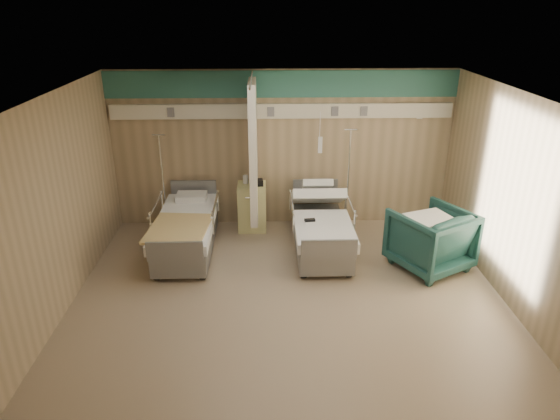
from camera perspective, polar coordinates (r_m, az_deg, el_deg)
The scene contains 13 objects.
ground at distance 7.23m, azimuth 0.90°, elevation -9.45°, with size 6.00×5.00×0.00m, color gray.
room_walls at distance 6.66m, azimuth 0.63°, elevation 5.40°, with size 6.04×5.04×2.82m.
bed_right at distance 8.25m, azimuth 4.68°, elevation -2.66°, with size 1.00×2.16×0.63m, color white, non-canonical shape.
bed_left at distance 8.31m, azimuth -10.60°, elevation -2.81°, with size 1.00×2.16×0.63m, color white, non-canonical shape.
bedside_cabinet at distance 8.99m, azimuth -3.21°, elevation 0.36°, with size 0.50×0.48×0.85m, color #DED98A.
visitor_armchair at distance 7.99m, azimuth 16.81°, elevation -3.21°, with size 1.02×1.05×0.96m, color #1B4542.
waffle_blanket at distance 7.78m, azimuth 16.95°, elevation 0.20°, with size 0.63×0.56×0.07m, color white.
iv_stand_right at distance 9.04m, azimuth 7.59°, elevation 0.03°, with size 0.33×0.33×1.86m.
iv_stand_left at distance 9.09m, azimuth -12.90°, elevation -0.32°, with size 0.32×0.32×1.80m.
call_remote at distance 7.90m, azimuth 3.42°, elevation -1.16°, with size 0.17×0.07×0.04m, color black.
tan_blanket at distance 7.76m, azimuth -11.52°, elevation -2.07°, with size 0.87×1.10×0.04m, color tan.
toiletry_bag at distance 8.76m, azimuth -2.65°, elevation 3.15°, with size 0.21×0.13×0.11m, color black.
white_cup at distance 8.89m, azimuth -3.95°, elevation 3.52°, with size 0.10×0.10×0.14m, color white.
Camera 1 is at (-0.29, -6.09, 3.87)m, focal length 32.00 mm.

